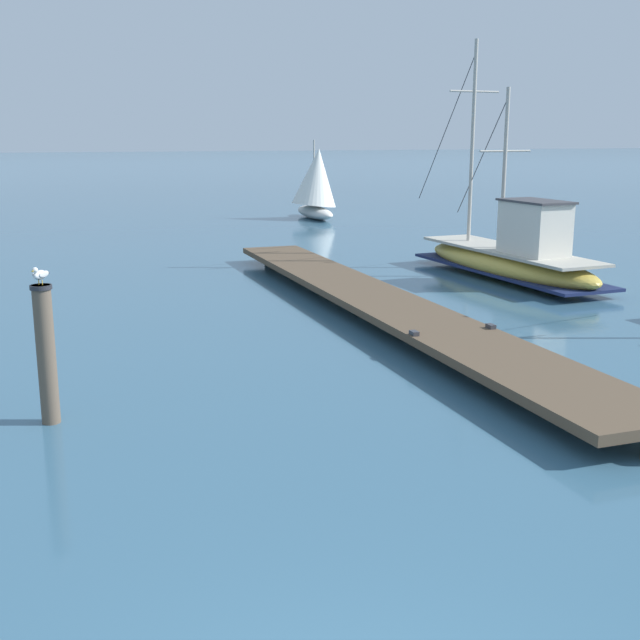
{
  "coord_description": "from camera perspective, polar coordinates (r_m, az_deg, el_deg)",
  "views": [
    {
      "loc": [
        -1.63,
        -3.73,
        4.01
      ],
      "look_at": [
        2.31,
        6.83,
        1.4
      ],
      "focal_mm": 44.96,
      "sensor_mm": 36.0,
      "label": 1
    }
  ],
  "objects": [
    {
      "name": "distant_sailboat",
      "position": [
        39.37,
        -0.28,
        9.69
      ],
      "size": [
        2.49,
        4.36,
        3.78
      ],
      "color": "silver",
      "rests_on": "ground"
    },
    {
      "name": "perched_seagull",
      "position": [
        11.63,
        -19.3,
        3.1
      ],
      "size": [
        0.26,
        0.35,
        0.26
      ],
      "color": "gold",
      "rests_on": "mooring_piling"
    },
    {
      "name": "floating_dock",
      "position": [
        18.13,
        4.1,
        1.4
      ],
      "size": [
        2.08,
        17.93,
        0.53
      ],
      "color": "brown",
      "rests_on": "ground"
    },
    {
      "name": "fishing_boat_1",
      "position": [
        23.34,
        13.49,
        4.43
      ],
      "size": [
        2.16,
        8.95,
        6.74
      ],
      "color": "gold",
      "rests_on": "ground"
    },
    {
      "name": "mooring_piling",
      "position": [
        11.85,
        -18.92,
        -2.2
      ],
      "size": [
        0.3,
        0.3,
        2.0
      ],
      "color": "brown",
      "rests_on": "ground"
    }
  ]
}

